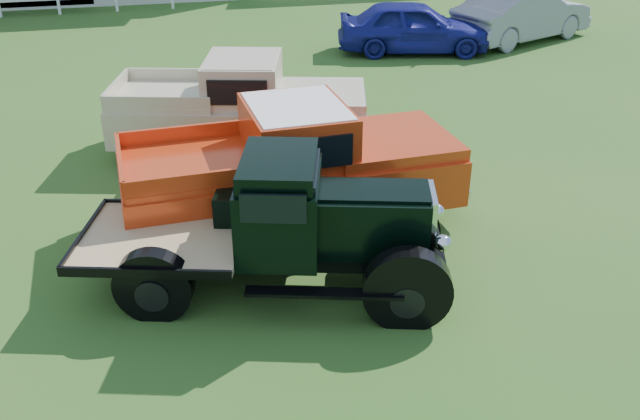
{
  "coord_description": "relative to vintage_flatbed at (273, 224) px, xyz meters",
  "views": [
    {
      "loc": [
        -1.8,
        -7.36,
        5.67
      ],
      "look_at": [
        0.2,
        1.2,
        1.05
      ],
      "focal_mm": 40.0,
      "sensor_mm": 36.0,
      "label": 1
    }
  ],
  "objects": [
    {
      "name": "ground",
      "position": [
        0.49,
        -1.03,
        -1.0
      ],
      "size": [
        120.0,
        120.0,
        0.0
      ],
      "primitive_type": "plane",
      "color": "#456226"
    },
    {
      "name": "vintage_flatbed",
      "position": [
        0.0,
        0.0,
        0.0
      ],
      "size": [
        5.38,
        3.28,
        1.99
      ],
      "primitive_type": null,
      "rotation": [
        0.0,
        0.0,
        -0.27
      ],
      "color": "black",
      "rests_on": "ground"
    },
    {
      "name": "red_pickup",
      "position": [
        0.61,
        1.86,
        0.01
      ],
      "size": [
        5.67,
        2.46,
        2.02
      ],
      "primitive_type": null,
      "rotation": [
        0.0,
        0.0,
        0.06
      ],
      "color": "red",
      "rests_on": "ground"
    },
    {
      "name": "white_pickup",
      "position": [
        0.19,
        5.0,
        -0.06
      ],
      "size": [
        5.46,
        3.22,
        1.88
      ],
      "primitive_type": null,
      "rotation": [
        0.0,
        0.0,
        -0.26
      ],
      "color": "#C0B595",
      "rests_on": "ground"
    },
    {
      "name": "misc_car_blue",
      "position": [
        6.1,
        11.29,
        -0.25
      ],
      "size": [
        4.69,
        2.71,
        1.5
      ],
      "primitive_type": "imported",
      "rotation": [
        0.0,
        0.0,
        1.35
      ],
      "color": "navy",
      "rests_on": "ground"
    },
    {
      "name": "misc_car_grey",
      "position": [
        9.83,
        11.82,
        -0.21
      ],
      "size": [
        5.06,
        3.38,
        1.58
      ],
      "primitive_type": "imported",
      "rotation": [
        0.0,
        0.0,
        1.96
      ],
      "color": "gray",
      "rests_on": "ground"
    }
  ]
}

